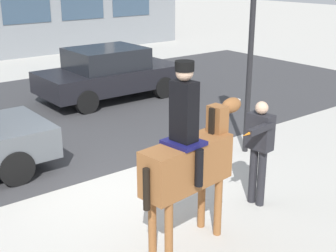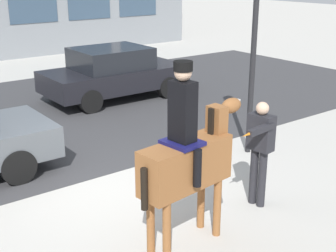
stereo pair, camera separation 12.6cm
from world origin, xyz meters
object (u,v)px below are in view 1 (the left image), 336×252
(street_car_far_lane, at_px, (109,73))
(traffic_light, at_px, (254,9))
(pedestrian_bystander, at_px, (259,145))
(mounted_horse_lead, at_px, (189,157))

(street_car_far_lane, xyz_separation_m, traffic_light, (0.08, -5.29, 2.13))
(traffic_light, bearing_deg, pedestrian_bystander, -132.93)
(mounted_horse_lead, relative_size, pedestrian_bystander, 1.49)
(mounted_horse_lead, xyz_separation_m, street_car_far_lane, (3.08, 7.15, -0.52))
(mounted_horse_lead, bearing_deg, street_car_far_lane, 60.01)
(pedestrian_bystander, relative_size, street_car_far_lane, 0.42)
(traffic_light, bearing_deg, street_car_far_lane, 90.85)
(pedestrian_bystander, bearing_deg, traffic_light, -139.80)
(pedestrian_bystander, height_order, traffic_light, traffic_light)
(street_car_far_lane, bearing_deg, traffic_light, -89.15)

